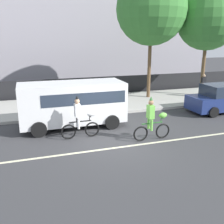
{
  "coord_description": "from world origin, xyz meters",
  "views": [
    {
      "loc": [
        -3.48,
        -9.66,
        4.24
      ],
      "look_at": [
        0.09,
        1.2,
        1.0
      ],
      "focal_mm": 42.0,
      "sensor_mm": 36.0,
      "label": 1
    }
  ],
  "objects_px": {
    "parade_cyclist_zebra": "(80,119)",
    "pedestrian_onlooker": "(203,85)",
    "parked_car_navy": "(222,99)",
    "parked_van_white": "(74,101)",
    "parade_cyclist_lime": "(153,121)"
  },
  "relations": [
    {
      "from": "parade_cyclist_zebra",
      "to": "parked_van_white",
      "type": "relative_size",
      "value": 0.38
    },
    {
      "from": "parade_cyclist_zebra",
      "to": "parked_car_navy",
      "type": "bearing_deg",
      "value": 10.24
    },
    {
      "from": "parked_car_navy",
      "to": "pedestrian_onlooker",
      "type": "height_order",
      "value": "pedestrian_onlooker"
    },
    {
      "from": "parade_cyclist_zebra",
      "to": "parked_car_navy",
      "type": "distance_m",
      "value": 8.97
    },
    {
      "from": "parade_cyclist_zebra",
      "to": "parked_car_navy",
      "type": "xyz_separation_m",
      "value": [
        8.82,
        1.59,
        -0.06
      ]
    },
    {
      "from": "parade_cyclist_zebra",
      "to": "pedestrian_onlooker",
      "type": "distance_m",
      "value": 11.01
    },
    {
      "from": "parked_van_white",
      "to": "parade_cyclist_lime",
      "type": "bearing_deg",
      "value": -45.1
    },
    {
      "from": "parade_cyclist_lime",
      "to": "pedestrian_onlooker",
      "type": "relative_size",
      "value": 1.19
    },
    {
      "from": "parade_cyclist_lime",
      "to": "pedestrian_onlooker",
      "type": "bearing_deg",
      "value": 40.64
    },
    {
      "from": "parade_cyclist_zebra",
      "to": "parked_van_white",
      "type": "xyz_separation_m",
      "value": [
        0.03,
        1.67,
        0.44
      ]
    },
    {
      "from": "parade_cyclist_zebra",
      "to": "parked_car_navy",
      "type": "height_order",
      "value": "parade_cyclist_zebra"
    },
    {
      "from": "parade_cyclist_lime",
      "to": "parked_car_navy",
      "type": "bearing_deg",
      "value": 24.98
    },
    {
      "from": "pedestrian_onlooker",
      "to": "parked_van_white",
      "type": "bearing_deg",
      "value": -162.12
    },
    {
      "from": "parade_cyclist_zebra",
      "to": "parked_van_white",
      "type": "height_order",
      "value": "parked_van_white"
    },
    {
      "from": "parade_cyclist_zebra",
      "to": "pedestrian_onlooker",
      "type": "xyz_separation_m",
      "value": [
        9.89,
        4.84,
        0.17
      ]
    }
  ]
}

